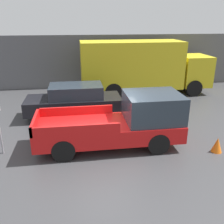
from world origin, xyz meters
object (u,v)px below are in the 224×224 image
at_px(car, 74,100).
at_px(traffic_cone, 217,145).
at_px(delivery_truck, 141,66).
at_px(pickup_truck, 123,122).

distance_m(car, traffic_cone, 6.97).
height_order(car, traffic_cone, car).
relative_size(car, delivery_truck, 0.57).
bearing_deg(car, delivery_truck, 38.93).
relative_size(pickup_truck, traffic_cone, 9.74).
bearing_deg(car, pickup_truck, -61.82).
height_order(pickup_truck, delivery_truck, delivery_truck).
distance_m(pickup_truck, delivery_truck, 7.46).
bearing_deg(delivery_truck, traffic_cone, -83.63).
bearing_deg(car, traffic_cone, -40.72).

